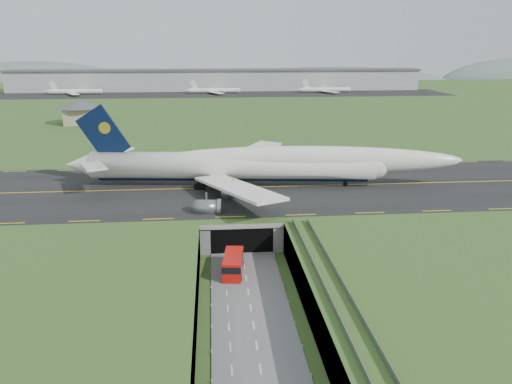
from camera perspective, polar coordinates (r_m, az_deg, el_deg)
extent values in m
plane|color=#386026|center=(89.33, -1.27, -9.09)|extent=(900.00, 900.00, 0.00)
cube|color=gray|center=(88.08, -1.28, -7.33)|extent=(800.00, 800.00, 6.00)
cube|color=slate|center=(82.59, -0.91, -11.27)|extent=(12.00, 75.00, 0.20)
cube|color=black|center=(118.10, -2.37, 0.49)|extent=(800.00, 44.00, 0.18)
cube|color=gray|center=(104.90, -1.99, -1.91)|extent=(16.00, 22.00, 1.00)
cube|color=gray|center=(105.60, -5.78, -3.29)|extent=(2.00, 22.00, 6.00)
cube|color=gray|center=(106.29, 1.80, -3.08)|extent=(2.00, 22.00, 6.00)
cube|color=black|center=(101.20, -1.81, -4.41)|extent=(12.00, 12.00, 5.00)
cube|color=#A8A8A3|center=(94.46, -1.62, -3.95)|extent=(17.00, 0.50, 0.80)
cube|color=#A8A8A3|center=(71.89, 8.67, -10.81)|extent=(3.00, 53.00, 0.50)
cube|color=gray|center=(71.25, 7.58, -10.35)|extent=(0.06, 53.00, 1.00)
cube|color=gray|center=(71.88, 9.80, -10.20)|extent=(0.06, 53.00, 1.00)
cylinder|color=#A8A8A3|center=(65.47, 10.57, -16.91)|extent=(0.90, 0.90, 5.60)
cylinder|color=#A8A8A3|center=(75.42, 8.12, -11.99)|extent=(0.90, 0.90, 5.60)
cylinder|color=#A8A8A3|center=(85.91, 6.32, -8.22)|extent=(0.90, 0.90, 5.60)
cylinder|color=white|center=(118.41, -2.70, 3.05)|extent=(67.51, 13.61, 6.33)
sphere|color=white|center=(120.90, 13.42, 2.89)|extent=(6.84, 6.84, 6.20)
cone|color=white|center=(126.24, -19.53, 2.95)|extent=(7.53, 6.73, 6.01)
ellipsoid|color=white|center=(118.26, 6.12, 3.66)|extent=(72.13, 13.62, 6.64)
ellipsoid|color=black|center=(120.52, 12.99, 3.26)|extent=(4.70, 3.23, 2.21)
cylinder|color=black|center=(119.00, -2.68, 1.89)|extent=(63.77, 9.59, 2.66)
cube|color=white|center=(133.92, -1.40, 4.20)|extent=(23.10, 27.98, 2.66)
cube|color=white|center=(130.86, -16.04, 4.38)|extent=(9.80, 11.50, 1.01)
cube|color=white|center=(103.26, -2.17, 0.48)|extent=(18.27, 29.90, 2.66)
cube|color=white|center=(117.12, -18.11, 2.84)|extent=(8.16, 11.76, 1.01)
cube|color=black|center=(122.70, -17.03, 6.35)|extent=(12.56, 1.96, 13.99)
cylinder|color=gold|center=(122.32, -16.87, 7.04)|extent=(2.83, 0.99, 2.77)
cylinder|color=slate|center=(128.43, -2.08, 2.26)|extent=(5.47, 3.80, 3.26)
cylinder|color=slate|center=(138.82, -3.77, 3.31)|extent=(5.47, 3.80, 3.26)
cylinder|color=slate|center=(110.35, -2.62, -0.13)|extent=(5.47, 3.80, 3.26)
cylinder|color=slate|center=(100.91, -5.65, -1.79)|extent=(5.47, 3.80, 3.26)
cylinder|color=black|center=(120.74, 10.17, 0.91)|extent=(1.13, 0.61, 1.09)
cube|color=black|center=(119.84, -4.80, 1.07)|extent=(6.65, 7.52, 1.38)
cube|color=red|center=(87.82, -2.62, -8.22)|extent=(4.14, 8.75, 3.37)
cube|color=black|center=(87.54, -2.63, -7.82)|extent=(4.22, 8.87, 1.12)
cube|color=black|center=(88.41, -2.61, -9.05)|extent=(3.85, 8.16, 0.56)
cylinder|color=black|center=(85.95, -3.74, -9.75)|extent=(0.51, 1.05, 1.01)
cylinder|color=black|center=(91.01, -3.40, -8.19)|extent=(0.51, 1.05, 1.01)
cylinder|color=black|center=(85.73, -1.77, -9.79)|extent=(0.51, 1.05, 1.01)
cylinder|color=black|center=(90.80, -1.55, -8.23)|extent=(0.51, 1.05, 1.01)
cube|color=tan|center=(228.49, -19.45, 8.20)|extent=(15.15, 15.15, 6.93)
cone|color=#4C4C51|center=(227.89, -19.58, 9.49)|extent=(22.22, 22.22, 3.47)
cube|color=#B2B2B2|center=(381.31, -4.40, 12.62)|extent=(300.00, 22.00, 15.00)
cube|color=#4C4C51|center=(380.89, -4.42, 13.74)|extent=(302.00, 24.00, 1.20)
cube|color=black|center=(351.98, -4.30, 11.10)|extent=(320.00, 50.00, 0.08)
cylinder|color=white|center=(368.58, -19.99, 10.74)|extent=(34.00, 3.20, 3.20)
cylinder|color=white|center=(356.75, -4.82, 11.49)|extent=(34.00, 3.20, 3.20)
cylinder|color=white|center=(365.87, 7.92, 11.52)|extent=(34.00, 3.20, 3.20)
ellipsoid|color=slate|center=(541.22, -24.34, 10.49)|extent=(220.00, 77.00, 56.00)
ellipsoid|color=slate|center=(527.30, 8.85, 11.61)|extent=(260.00, 91.00, 44.00)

